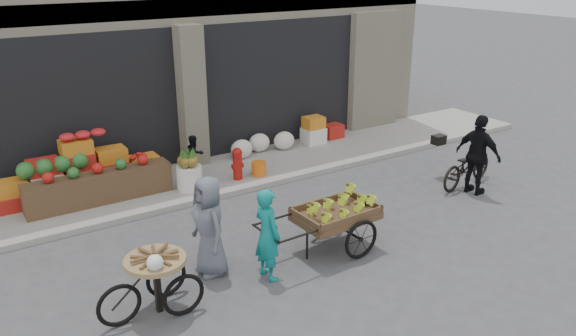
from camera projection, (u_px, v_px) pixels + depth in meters
ground at (322, 257)px, 9.25m from camera, size 80.00×80.00×0.00m
sidewalk at (212, 177)px, 12.44m from camera, size 18.00×2.20×0.12m
building at (139, 9)px, 14.36m from camera, size 14.00×6.45×7.00m
fruit_display at (92, 169)px, 11.18m from camera, size 3.10×1.12×1.24m
pineapple_bin at (189, 178)px, 11.56m from camera, size 0.52×0.52×0.50m
fire_hydrant at (237, 162)px, 12.03m from camera, size 0.22×0.22×0.71m
orange_bucket at (259, 169)px, 12.33m from camera, size 0.32×0.32×0.30m
right_bay_goods at (295, 136)px, 14.12m from camera, size 3.35×0.60×0.70m
seated_person at (195, 156)px, 12.16m from camera, size 0.51×0.43×0.93m
banana_cart at (334, 212)px, 9.23m from camera, size 2.30×1.03×0.95m
vendor_woman at (267, 234)px, 8.41m from camera, size 0.39×0.56×1.47m
tricycle_cart at (156, 276)px, 7.64m from camera, size 1.44×0.88×0.95m
vendor_grey at (209, 226)px, 8.53m from camera, size 0.51×0.78×1.60m
bicycle at (467, 165)px, 12.01m from camera, size 1.79×0.86×0.90m
cyclist at (478, 155)px, 11.45m from camera, size 0.56×1.04×1.68m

